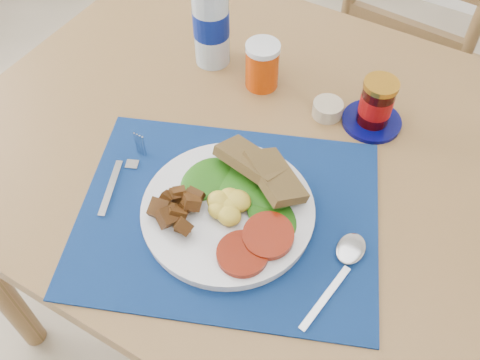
# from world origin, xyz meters

# --- Properties ---
(table) EXTENTS (1.40, 0.90, 0.75)m
(table) POSITION_xyz_m (0.00, 0.20, 0.67)
(table) COLOR brown
(table) RESTS_ON ground
(chair_far) EXTENTS (0.41, 0.39, 1.04)m
(chair_far) POSITION_xyz_m (-0.04, 0.90, 0.53)
(chair_far) COLOR brown
(chair_far) RESTS_ON ground
(placemat) EXTENTS (0.61, 0.55, 0.00)m
(placemat) POSITION_xyz_m (-0.10, 0.02, 0.75)
(placemat) COLOR black
(placemat) RESTS_ON table
(breakfast_plate) EXTENTS (0.28, 0.28, 0.07)m
(breakfast_plate) POSITION_xyz_m (-0.11, 0.02, 0.77)
(breakfast_plate) COLOR silver
(breakfast_plate) RESTS_ON placemat
(fork) EXTENTS (0.06, 0.17, 0.00)m
(fork) POSITION_xyz_m (-0.31, 0.00, 0.76)
(fork) COLOR #B2B5BA
(fork) RESTS_ON placemat
(spoon) EXTENTS (0.05, 0.19, 0.01)m
(spoon) POSITION_xyz_m (0.10, 0.03, 0.76)
(spoon) COLOR #B2B5BA
(spoon) RESTS_ON placemat
(water_bottle) EXTENTS (0.07, 0.07, 0.25)m
(water_bottle) POSITION_xyz_m (-0.34, 0.35, 0.86)
(water_bottle) COLOR #ADBFCC
(water_bottle) RESTS_ON table
(juice_glass) EXTENTS (0.07, 0.07, 0.09)m
(juice_glass) POSITION_xyz_m (-0.21, 0.34, 0.80)
(juice_glass) COLOR #C43905
(juice_glass) RESTS_ON table
(ramekin) EXTENTS (0.06, 0.06, 0.03)m
(ramekin) POSITION_xyz_m (-0.06, 0.32, 0.76)
(ramekin) COLOR tan
(ramekin) RESTS_ON table
(jam_on_saucer) EXTENTS (0.11, 0.11, 0.10)m
(jam_on_saucer) POSITION_xyz_m (0.03, 0.35, 0.80)
(jam_on_saucer) COLOR #04064A
(jam_on_saucer) RESTS_ON table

